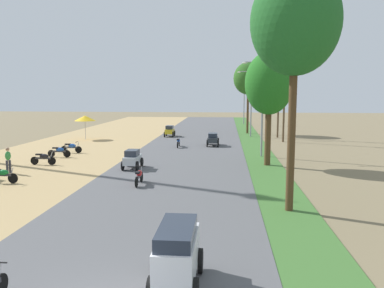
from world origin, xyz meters
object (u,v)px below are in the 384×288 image
at_px(parked_motorbike_fourth, 43,158).
at_px(parked_motorbike_sixth, 71,147).
at_px(parked_motorbike_fifth, 59,151).
at_px(utility_pole_far, 279,95).
at_px(streetlamp_mid, 251,98).
at_px(parked_motorbike_third, 2,174).
at_px(car_hatchback_silver, 132,158).
at_px(car_sedan_charcoal, 213,139).
at_px(motorbike_ahead_third, 178,142).
at_px(vendor_umbrella, 85,118).
at_px(car_hatchback_yellow, 170,131).
at_px(median_tree_second, 269,84).
at_px(median_tree_third, 248,79).
at_px(motorbike_ahead_second, 139,175).
at_px(utility_pole_near, 284,98).
at_px(pedestrian_on_shoulder, 8,159).
at_px(streetlamp_near, 262,101).
at_px(car_van_white, 177,252).
at_px(streetlamp_far, 244,97).
at_px(median_tree_nearest, 295,23).

distance_m(parked_motorbike_fourth, parked_motorbike_sixth, 5.30).
height_order(parked_motorbike_fifth, utility_pole_far, utility_pole_far).
relative_size(parked_motorbike_fourth, streetlamp_mid, 0.24).
distance_m(parked_motorbike_third, car_hatchback_silver, 7.71).
height_order(parked_motorbike_sixth, car_sedan_charcoal, car_sedan_charcoal).
bearing_deg(motorbike_ahead_third, streetlamp_mid, 52.67).
height_order(parked_motorbike_fifth, parked_motorbike_sixth, same).
distance_m(vendor_umbrella, car_hatchback_yellow, 9.26).
xyz_separation_m(parked_motorbike_fifth, car_hatchback_yellow, (6.46, 14.53, 0.19)).
relative_size(parked_motorbike_third, motorbike_ahead_third, 1.00).
bearing_deg(median_tree_second, utility_pole_far, 80.39).
relative_size(median_tree_third, streetlamp_mid, 1.15).
xyz_separation_m(streetlamp_mid, car_hatchback_silver, (-8.86, -19.43, -3.59)).
bearing_deg(car_sedan_charcoal, motorbike_ahead_second, -102.45).
bearing_deg(parked_motorbike_fourth, parked_motorbike_fifth, 94.20).
distance_m(car_hatchback_silver, car_sedan_charcoal, 12.36).
xyz_separation_m(parked_motorbike_fourth, motorbike_ahead_second, (7.86, -5.17, 0.02)).
bearing_deg(car_sedan_charcoal, parked_motorbike_fourth, -137.09).
xyz_separation_m(parked_motorbike_fourth, car_hatchback_silver, (6.45, -0.82, 0.19)).
relative_size(utility_pole_near, motorbike_ahead_second, 4.73).
relative_size(streetlamp_mid, car_hatchback_silver, 3.68).
height_order(pedestrian_on_shoulder, streetlamp_near, streetlamp_near).
xyz_separation_m(parked_motorbike_third, car_hatchback_silver, (6.17, 4.62, 0.19)).
xyz_separation_m(streetlamp_mid, car_sedan_charcoal, (-3.97, -8.08, -3.60)).
bearing_deg(utility_pole_far, streetlamp_near, -102.53).
xyz_separation_m(parked_motorbike_fourth, car_van_white, (11.32, -16.13, 0.47)).
xyz_separation_m(median_tree_second, streetlamp_mid, (-0.08, 17.34, -1.24)).
relative_size(pedestrian_on_shoulder, utility_pole_far, 0.18).
xyz_separation_m(utility_pole_far, car_van_white, (-6.96, -34.53, -3.69)).
distance_m(median_tree_second, utility_pole_near, 13.65).
relative_size(median_tree_third, motorbike_ahead_second, 4.73).
relative_size(utility_pole_far, car_hatchback_yellow, 4.51).
bearing_deg(car_van_white, vendor_umbrella, 114.02).
bearing_deg(median_tree_second, motorbike_ahead_second, -139.37).
height_order(streetlamp_mid, car_sedan_charcoal, streetlamp_mid).
distance_m(streetlamp_mid, streetlamp_far, 17.20).
relative_size(parked_motorbike_sixth, car_sedan_charcoal, 0.80).
bearing_deg(car_sedan_charcoal, median_tree_nearest, -78.78).
bearing_deg(streetlamp_far, utility_pole_near, -81.88).
distance_m(parked_motorbike_sixth, streetlamp_near, 15.92).
xyz_separation_m(parked_motorbike_sixth, motorbike_ahead_third, (8.39, 4.05, 0.02)).
relative_size(utility_pole_near, utility_pole_far, 0.94).
bearing_deg(median_tree_nearest, pedestrian_on_shoulder, 158.92).
distance_m(streetlamp_far, car_sedan_charcoal, 25.83).
bearing_deg(vendor_umbrella, car_hatchback_yellow, 21.17).
relative_size(parked_motorbike_third, utility_pole_near, 0.21).
height_order(streetlamp_near, utility_pole_near, utility_pole_near).
xyz_separation_m(vendor_umbrella, car_sedan_charcoal, (13.61, -3.83, -1.57)).
height_order(utility_pole_far, motorbike_ahead_second, utility_pole_far).
height_order(parked_motorbike_third, vendor_umbrella, vendor_umbrella).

